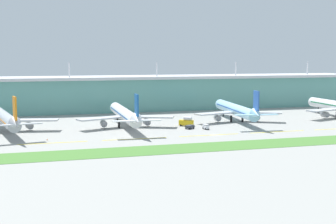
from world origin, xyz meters
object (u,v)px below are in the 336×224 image
at_px(pushback_tug, 190,127).
at_px(airliner_nearest, 5,118).
at_px(safety_cone_left_wingtip, 47,139).
at_px(airliner_near_middle, 125,114).
at_px(airliner_far_middle, 236,110).
at_px(fuel_truck, 187,122).
at_px(baggage_cart, 206,127).

bearing_deg(pushback_tug, airliner_nearest, 169.59).
distance_m(airliner_nearest, safety_cone_left_wingtip, 34.19).
distance_m(airliner_near_middle, airliner_far_middle, 61.57).
distance_m(airliner_nearest, fuel_truck, 87.52).
height_order(airliner_nearest, safety_cone_left_wingtip, airliner_nearest).
bearing_deg(safety_cone_left_wingtip, airliner_far_middle, 16.76).
relative_size(airliner_near_middle, fuel_truck, 9.81).
bearing_deg(fuel_truck, safety_cone_left_wingtip, -162.36).
bearing_deg(airliner_near_middle, fuel_truck, -10.04).
xyz_separation_m(airliner_nearest, safety_cone_left_wingtip, (18.08, -28.36, -6.11)).
distance_m(airliner_near_middle, fuel_truck, 31.37).
bearing_deg(pushback_tug, airliner_far_middle, 28.36).
xyz_separation_m(airliner_far_middle, baggage_cart, (-25.42, -21.02, -5.19)).
xyz_separation_m(baggage_cart, safety_cone_left_wingtip, (-74.58, -9.09, -0.91)).
bearing_deg(baggage_cart, airliner_nearest, 168.25).
relative_size(pushback_tug, safety_cone_left_wingtip, 7.14).
distance_m(fuel_truck, safety_cone_left_wingtip, 72.54).
relative_size(baggage_cart, fuel_truck, 0.51).
xyz_separation_m(baggage_cart, pushback_tug, (-6.97, 3.54, -0.16)).
bearing_deg(pushback_tug, fuel_truck, 80.91).
relative_size(airliner_far_middle, pushback_tug, 13.98).
relative_size(airliner_far_middle, safety_cone_left_wingtip, 99.86).
height_order(airliner_near_middle, fuel_truck, airliner_near_middle).
relative_size(baggage_cart, safety_cone_left_wingtip, 5.42).
bearing_deg(airliner_near_middle, safety_cone_left_wingtip, -144.56).
bearing_deg(fuel_truck, airliner_far_middle, 14.75).
bearing_deg(safety_cone_left_wingtip, pushback_tug, 10.58).
xyz_separation_m(pushback_tug, safety_cone_left_wingtip, (-67.61, -12.62, -0.75)).
relative_size(airliner_nearest, airliner_far_middle, 1.01).
height_order(fuel_truck, safety_cone_left_wingtip, fuel_truck).
height_order(baggage_cart, safety_cone_left_wingtip, baggage_cart).
bearing_deg(safety_cone_left_wingtip, airliner_near_middle, 35.44).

